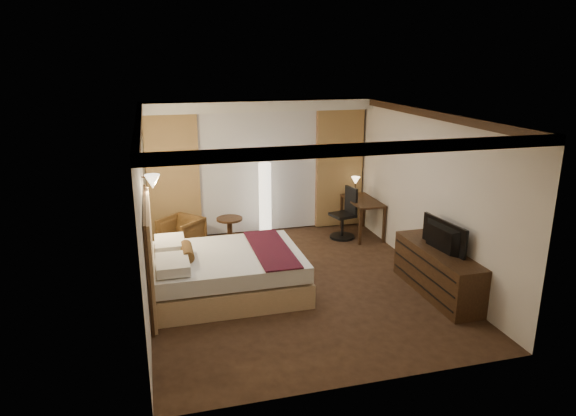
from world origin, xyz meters
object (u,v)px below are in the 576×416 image
object	(u,v)px
desk	(362,218)
television	(439,232)
office_chair	(343,213)
dresser	(437,272)
armchair	(181,232)
floor_lamp	(265,201)
side_table	(230,232)
bed	(228,272)

from	to	relation	value
desk	television	distance (m)	2.87
office_chair	dresser	xyz separation A→B (m)	(0.49, -2.75, -0.16)
armchair	office_chair	size ratio (longest dim) A/B	0.67
office_chair	television	world-z (taller)	television
floor_lamp	desk	bearing A→B (deg)	-9.80
floor_lamp	dresser	xyz separation A→B (m)	(1.98, -3.13, -0.41)
side_table	floor_lamp	world-z (taller)	floor_lamp
bed	dresser	xyz separation A→B (m)	(3.07, -0.87, 0.03)
floor_lamp	desk	distance (m)	2.00
side_table	television	bearing A→B (deg)	-47.32
bed	floor_lamp	xyz separation A→B (m)	(1.09, 2.26, 0.44)
dresser	floor_lamp	bearing A→B (deg)	122.30
bed	television	size ratio (longest dim) A/B	2.29
side_table	desk	bearing A→B (deg)	-2.72
bed	television	distance (m)	3.23
bed	armchair	bearing A→B (deg)	105.72
bed	side_table	distance (m)	2.08
armchair	dresser	bearing A→B (deg)	8.21
floor_lamp	dresser	distance (m)	3.73
armchair	side_table	size ratio (longest dim) A/B	1.26
armchair	office_chair	world-z (taller)	office_chair
floor_lamp	bed	bearing A→B (deg)	-115.75
dresser	television	size ratio (longest dim) A/B	1.89
office_chair	floor_lamp	bearing A→B (deg)	152.79
floor_lamp	office_chair	distance (m)	1.56
dresser	office_chair	bearing A→B (deg)	100.10
floor_lamp	desk	size ratio (longest dim) A/B	1.39
office_chair	television	bearing A→B (deg)	-93.29
floor_lamp	armchair	bearing A→B (deg)	-172.61
bed	desk	bearing A→B (deg)	32.52
dresser	bed	bearing A→B (deg)	164.12
television	floor_lamp	bearing A→B (deg)	25.74
desk	dresser	size ratio (longest dim) A/B	0.60
bed	office_chair	size ratio (longest dim) A/B	2.17
floor_lamp	office_chair	world-z (taller)	floor_lamp
side_table	office_chair	size ratio (longest dim) A/B	0.53
armchair	television	world-z (taller)	television
bed	dresser	size ratio (longest dim) A/B	1.21
armchair	television	xyz separation A→B (m)	(3.61, -2.91, 0.66)
bed	side_table	world-z (taller)	bed
bed	armchair	distance (m)	2.12
armchair	floor_lamp	world-z (taller)	floor_lamp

